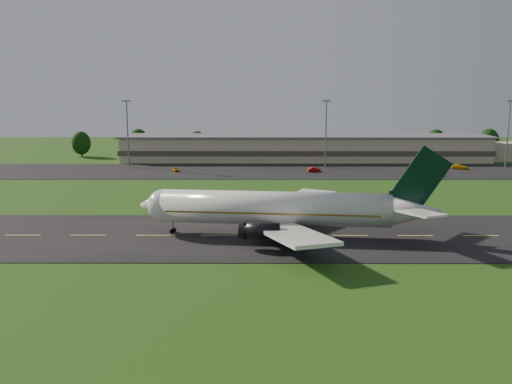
{
  "coord_description": "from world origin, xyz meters",
  "views": [
    {
      "loc": [
        -15.36,
        -92.54,
        25.13
      ],
      "look_at": [
        -15.8,
        8.0,
        6.0
      ],
      "focal_mm": 40.0,
      "sensor_mm": 36.0,
      "label": 1
    }
  ],
  "objects_px": {
    "light_mast_east": "(508,126)",
    "service_vehicle_c": "(414,168)",
    "terminal": "(324,148)",
    "service_vehicle_b": "(314,169)",
    "light_mast_west": "(127,125)",
    "airliner": "(280,209)",
    "light_mast_centre": "(326,126)",
    "service_vehicle_a": "(175,169)",
    "service_vehicle_d": "(459,167)"
  },
  "relations": [
    {
      "from": "light_mast_east",
      "to": "light_mast_west",
      "type": "bearing_deg",
      "value": 180.0
    },
    {
      "from": "service_vehicle_d",
      "to": "light_mast_east",
      "type": "bearing_deg",
      "value": -50.12
    },
    {
      "from": "airliner",
      "to": "light_mast_centre",
      "type": "relative_size",
      "value": 2.52
    },
    {
      "from": "light_mast_west",
      "to": "service_vehicle_b",
      "type": "relative_size",
      "value": 5.11
    },
    {
      "from": "terminal",
      "to": "service_vehicle_a",
      "type": "relative_size",
      "value": 42.25
    },
    {
      "from": "airliner",
      "to": "light_mast_east",
      "type": "xyz_separation_m",
      "value": [
        71.73,
        80.09,
        8.08
      ]
    },
    {
      "from": "terminal",
      "to": "service_vehicle_b",
      "type": "relative_size",
      "value": 36.43
    },
    {
      "from": "light_mast_west",
      "to": "service_vehicle_b",
      "type": "xyz_separation_m",
      "value": [
        55.65,
        -9.46,
        -11.98
      ]
    },
    {
      "from": "terminal",
      "to": "service_vehicle_c",
      "type": "bearing_deg",
      "value": -42.86
    },
    {
      "from": "light_mast_east",
      "to": "service_vehicle_c",
      "type": "height_order",
      "value": "light_mast_east"
    },
    {
      "from": "light_mast_west",
      "to": "service_vehicle_b",
      "type": "bearing_deg",
      "value": -9.65
    },
    {
      "from": "light_mast_centre",
      "to": "service_vehicle_a",
      "type": "xyz_separation_m",
      "value": [
        -44.68,
        -8.65,
        -12.05
      ]
    },
    {
      "from": "service_vehicle_a",
      "to": "service_vehicle_b",
      "type": "relative_size",
      "value": 0.86
    },
    {
      "from": "light_mast_west",
      "to": "light_mast_centre",
      "type": "distance_m",
      "value": 60.0
    },
    {
      "from": "light_mast_east",
      "to": "service_vehicle_a",
      "type": "height_order",
      "value": "light_mast_east"
    },
    {
      "from": "airliner",
      "to": "light_mast_east",
      "type": "bearing_deg",
      "value": 53.99
    },
    {
      "from": "terminal",
      "to": "service_vehicle_d",
      "type": "xyz_separation_m",
      "value": [
        38.19,
        -20.27,
        -3.18
      ]
    },
    {
      "from": "airliner",
      "to": "light_mast_east",
      "type": "distance_m",
      "value": 107.82
    },
    {
      "from": "service_vehicle_b",
      "to": "service_vehicle_d",
      "type": "distance_m",
      "value": 44.27
    },
    {
      "from": "light_mast_centre",
      "to": "airliner",
      "type": "bearing_deg",
      "value": -101.8
    },
    {
      "from": "service_vehicle_b",
      "to": "service_vehicle_d",
      "type": "xyz_separation_m",
      "value": [
        43.94,
        5.38,
        0.06
      ]
    },
    {
      "from": "airliner",
      "to": "service_vehicle_b",
      "type": "relative_size",
      "value": 12.87
    },
    {
      "from": "terminal",
      "to": "service_vehicle_c",
      "type": "height_order",
      "value": "terminal"
    },
    {
      "from": "terminal",
      "to": "light_mast_west",
      "type": "height_order",
      "value": "light_mast_west"
    },
    {
      "from": "light_mast_east",
      "to": "airliner",
      "type": "bearing_deg",
      "value": -131.85
    },
    {
      "from": "light_mast_east",
      "to": "service_vehicle_b",
      "type": "relative_size",
      "value": 5.11
    },
    {
      "from": "light_mast_centre",
      "to": "light_mast_east",
      "type": "relative_size",
      "value": 1.0
    },
    {
      "from": "light_mast_centre",
      "to": "service_vehicle_d",
      "type": "bearing_deg",
      "value": -5.89
    },
    {
      "from": "service_vehicle_a",
      "to": "service_vehicle_d",
      "type": "xyz_separation_m",
      "value": [
        84.27,
        4.57,
        0.13
      ]
    },
    {
      "from": "airliner",
      "to": "service_vehicle_d",
      "type": "distance_m",
      "value": 94.68
    },
    {
      "from": "light_mast_west",
      "to": "service_vehicle_a",
      "type": "height_order",
      "value": "light_mast_west"
    },
    {
      "from": "terminal",
      "to": "service_vehicle_a",
      "type": "xyz_separation_m",
      "value": [
        -46.08,
        -24.84,
        -3.31
      ]
    },
    {
      "from": "service_vehicle_a",
      "to": "light_mast_east",
      "type": "bearing_deg",
      "value": -23.85
    },
    {
      "from": "light_mast_west",
      "to": "light_mast_east",
      "type": "distance_m",
      "value": 115.0
    },
    {
      "from": "airliner",
      "to": "light_mast_west",
      "type": "xyz_separation_m",
      "value": [
        -43.27,
        80.09,
        8.08
      ]
    },
    {
      "from": "light_mast_west",
      "to": "service_vehicle_a",
      "type": "bearing_deg",
      "value": -29.46
    },
    {
      "from": "airliner",
      "to": "service_vehicle_c",
      "type": "bearing_deg",
      "value": 66.06
    },
    {
      "from": "light_mast_centre",
      "to": "service_vehicle_b",
      "type": "relative_size",
      "value": 5.11
    },
    {
      "from": "terminal",
      "to": "service_vehicle_b",
      "type": "bearing_deg",
      "value": -102.63
    },
    {
      "from": "light_mast_east",
      "to": "service_vehicle_b",
      "type": "distance_m",
      "value": 61.28
    },
    {
      "from": "light_mast_west",
      "to": "light_mast_east",
      "type": "relative_size",
      "value": 1.0
    },
    {
      "from": "terminal",
      "to": "light_mast_centre",
      "type": "bearing_deg",
      "value": -94.95
    },
    {
      "from": "service_vehicle_a",
      "to": "service_vehicle_b",
      "type": "xyz_separation_m",
      "value": [
        40.33,
        -0.81,
        0.07
      ]
    },
    {
      "from": "light_mast_centre",
      "to": "service_vehicle_b",
      "type": "height_order",
      "value": "light_mast_centre"
    },
    {
      "from": "service_vehicle_c",
      "to": "airliner",
      "type": "bearing_deg",
      "value": -82.33
    },
    {
      "from": "terminal",
      "to": "light_mast_east",
      "type": "height_order",
      "value": "light_mast_east"
    },
    {
      "from": "light_mast_east",
      "to": "service_vehicle_c",
      "type": "bearing_deg",
      "value": -168.08
    },
    {
      "from": "light_mast_centre",
      "to": "service_vehicle_c",
      "type": "relative_size",
      "value": 4.65
    },
    {
      "from": "terminal",
      "to": "light_mast_west",
      "type": "distance_m",
      "value": 64.1
    },
    {
      "from": "service_vehicle_c",
      "to": "light_mast_east",
      "type": "bearing_deg",
      "value": 49.38
    }
  ]
}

